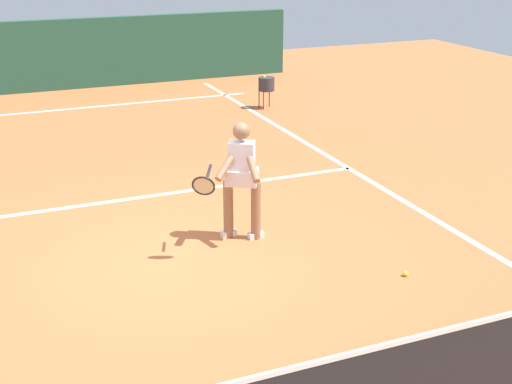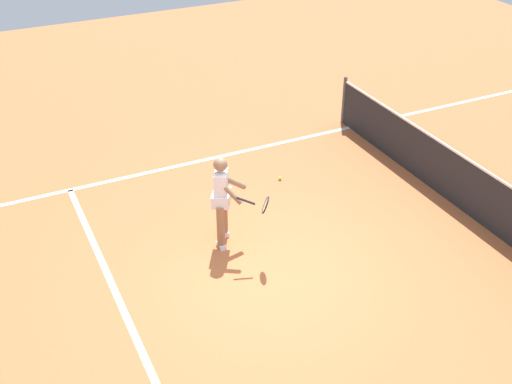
% 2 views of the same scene
% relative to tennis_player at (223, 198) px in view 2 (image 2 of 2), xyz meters
% --- Properties ---
extents(ground_plane, '(28.13, 28.13, 0.00)m').
position_rel_tennis_player_xyz_m(ground_plane, '(1.06, 0.32, -0.85)').
color(ground_plane, '#C66638').
extents(service_line_marking, '(7.53, 0.10, 0.01)m').
position_rel_tennis_player_xyz_m(service_line_marking, '(1.06, -1.95, -0.84)').
color(service_line_marking, white).
rests_on(service_line_marking, ground).
extents(sideline_left_marking, '(0.10, 19.64, 0.01)m').
position_rel_tennis_player_xyz_m(sideline_left_marking, '(-2.71, 0.32, -0.84)').
color(sideline_left_marking, white).
rests_on(sideline_left_marking, ground).
extents(court_net, '(8.21, 0.08, 1.07)m').
position_rel_tennis_player_xyz_m(court_net, '(1.06, 4.14, -0.34)').
color(court_net, '#4C4C51').
rests_on(court_net, ground).
extents(tennis_player, '(1.07, 0.79, 1.55)m').
position_rel_tennis_player_xyz_m(tennis_player, '(0.00, 0.00, 0.00)').
color(tennis_player, '#8C6647').
rests_on(tennis_player, ground).
extents(tennis_ball_near, '(0.07, 0.07, 0.07)m').
position_rel_tennis_player_xyz_m(tennis_ball_near, '(-1.37, 1.73, -0.81)').
color(tennis_ball_near, '#D1E533').
rests_on(tennis_ball_near, ground).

